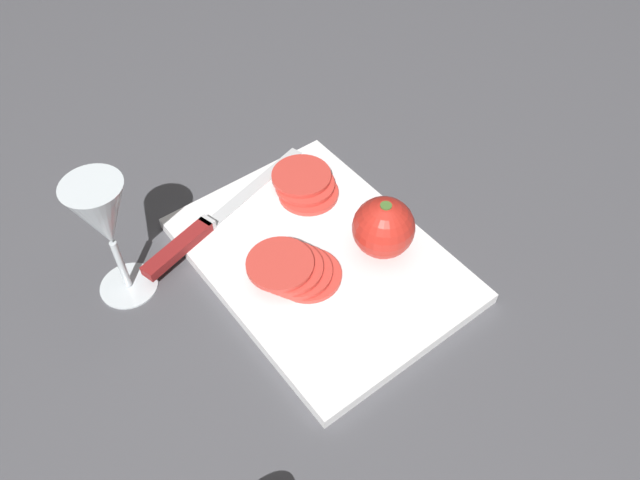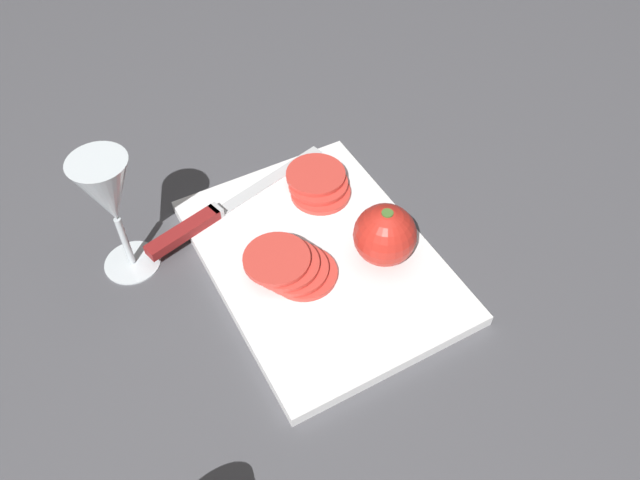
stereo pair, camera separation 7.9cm
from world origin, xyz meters
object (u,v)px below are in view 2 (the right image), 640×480
Objects in this scene: whole_tomato at (385,235)px; tomato_slice_stack_far at (318,183)px; knife at (201,221)px; tomato_slice_stack_near at (290,266)px; wine_glass at (109,196)px.

whole_tomato is 0.15m from tomato_slice_stack_far.
tomato_slice_stack_near is (0.13, 0.07, 0.01)m from knife.
wine_glass is 0.34m from whole_tomato.
tomato_slice_stack_far reaches higher than knife.
whole_tomato reaches higher than tomato_slice_stack_near.
tomato_slice_stack_far is at bearing -20.53° from knife.
tomato_slice_stack_near reaches higher than knife.
tomato_slice_stack_far is at bearing 138.38° from tomato_slice_stack_near.
whole_tomato is at bearing 74.60° from tomato_slice_stack_near.
wine_glass reaches higher than tomato_slice_stack_near.
tomato_slice_stack_near is 1.04× the size of tomato_slice_stack_far.
tomato_slice_stack_near is at bearing -41.62° from tomato_slice_stack_far.
wine_glass reaches higher than tomato_slice_stack_far.
whole_tomato reaches higher than knife.
tomato_slice_stack_near is at bearing 53.22° from wine_glass.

